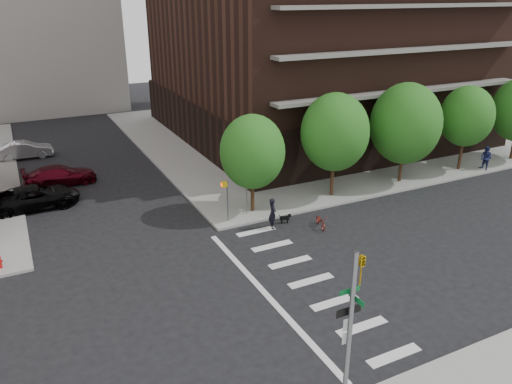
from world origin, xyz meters
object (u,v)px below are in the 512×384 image
at_px(parked_car_black, 36,197).
at_px(scooter, 321,221).
at_px(dog_walker, 273,213).
at_px(parked_car_silver, 25,150).
at_px(parked_car_maroon, 60,176).
at_px(pedestrian_far, 486,158).
at_px(traffic_signal, 349,349).

distance_m(parked_car_black, scooter, 18.31).
bearing_deg(dog_walker, parked_car_silver, 44.14).
xyz_separation_m(parked_car_maroon, dog_walker, (10.42, -13.10, 0.21)).
distance_m(scooter, pedestrian_far, 17.19).
distance_m(dog_walker, pedestrian_far, 19.64).
xyz_separation_m(parked_car_silver, dog_walker, (12.29, -21.09, 0.23)).
distance_m(parked_car_maroon, pedestrian_far, 32.17).
distance_m(traffic_signal, pedestrian_far, 28.47).
distance_m(traffic_signal, parked_car_maroon, 27.30).
height_order(parked_car_black, parked_car_maroon, parked_car_black).
distance_m(traffic_signal, parked_car_black, 24.27).
height_order(dog_walker, pedestrian_far, pedestrian_far).
xyz_separation_m(dog_walker, pedestrian_far, (19.58, 1.50, 0.14)).
height_order(scooter, dog_walker, dog_walker).
xyz_separation_m(traffic_signal, parked_car_black, (-7.73, 22.92, -1.95)).
bearing_deg(parked_car_maroon, parked_car_silver, 11.13).
bearing_deg(scooter, pedestrian_far, 22.80).
height_order(parked_car_silver, pedestrian_far, pedestrian_far).
distance_m(parked_car_silver, dog_walker, 24.41).
height_order(parked_car_black, dog_walker, dog_walker).
xyz_separation_m(traffic_signal, parked_car_maroon, (-5.86, 26.59, -1.97)).
bearing_deg(dog_walker, traffic_signal, 175.23).
distance_m(parked_car_maroon, parked_car_silver, 8.21).
xyz_separation_m(parked_car_silver, pedestrian_far, (31.88, -19.59, 0.37)).
height_order(traffic_signal, parked_car_black, traffic_signal).
height_order(parked_car_silver, dog_walker, dog_walker).
bearing_deg(pedestrian_far, parked_car_maroon, -114.68).
distance_m(parked_car_maroon, dog_walker, 16.74).
relative_size(traffic_signal, scooter, 3.96).
xyz_separation_m(traffic_signal, parked_car_silver, (-7.73, 34.59, -1.98)).
bearing_deg(parked_car_black, traffic_signal, -163.54).
bearing_deg(parked_car_maroon, traffic_signal, -169.63).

